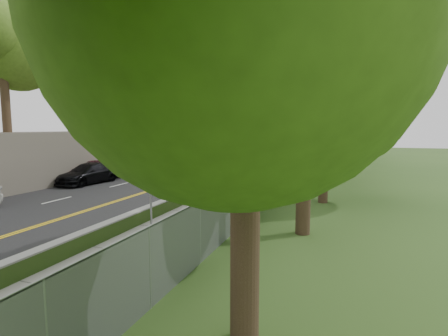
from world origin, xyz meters
name	(u,v)px	position (x,y,z in m)	size (l,w,h in m)	color
ground	(164,210)	(0.00, 0.00, 0.00)	(140.00, 140.00, 0.00)	#33511E
road	(191,172)	(-5.40, 15.00, 0.02)	(11.20, 66.00, 0.04)	black
sidewalk	(271,176)	(2.55, 15.00, 0.03)	(4.20, 66.00, 0.05)	gray
jersey_barrier	(247,172)	(0.25, 15.00, 0.30)	(0.42, 66.00, 0.60)	#68BE24
rock_embankment	(121,150)	(-13.50, 15.00, 2.00)	(5.00, 66.00, 4.00)	#595147
chainlink_fence	(295,166)	(4.65, 15.00, 1.00)	(0.04, 66.00, 2.00)	slate
trees_embankment	(122,67)	(-13.00, 15.00, 10.50)	(6.40, 66.00, 13.00)	#5B8625
trees_fenceside	(325,96)	(7.00, 15.00, 7.00)	(7.00, 66.00, 14.00)	#50811F
streetlight	(140,125)	(-10.46, 14.00, 4.64)	(2.52, 0.22, 8.00)	gray
signpost	(150,183)	(1.05, -3.02, 1.96)	(0.62, 0.09, 3.10)	gray
construction_barrel	(278,169)	(3.00, 16.00, 0.56)	(0.63, 0.63, 1.03)	#C9650C
concrete_block	(239,196)	(3.20, 3.00, 0.43)	(1.13, 0.85, 0.75)	gray
car_2	(93,171)	(-10.60, 7.20, 0.84)	(2.66, 5.77, 1.60)	#561926
car_3	(89,173)	(-9.83, 5.82, 0.82)	(2.19, 5.39, 1.56)	black
car_4	(158,163)	(-9.00, 14.93, 0.79)	(1.76, 4.38, 1.49)	tan
car_5	(157,162)	(-9.71, 15.94, 0.82)	(1.64, 4.71, 1.55)	#9A9B9F
car_6	(207,154)	(-9.00, 27.87, 0.75)	(2.36, 5.11, 1.42)	black
car_7	(215,153)	(-9.00, 30.81, 0.81)	(2.16, 5.32, 1.55)	#9D3329
car_8	(211,153)	(-9.82, 31.40, 0.75)	(1.68, 4.19, 1.43)	silver
painter_0	(194,188)	(0.75, 2.14, 0.89)	(0.82, 0.53, 1.68)	yellow
painter_1	(210,186)	(1.45, 2.82, 0.96)	(0.66, 0.43, 1.81)	silver
painter_2	(226,174)	(0.75, 7.73, 1.01)	(0.94, 0.73, 1.92)	black
painter_3	(228,175)	(0.75, 8.14, 0.85)	(1.04, 0.60, 1.60)	brown
person_far	(293,160)	(3.46, 22.00, 0.85)	(0.94, 0.39, 1.61)	black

